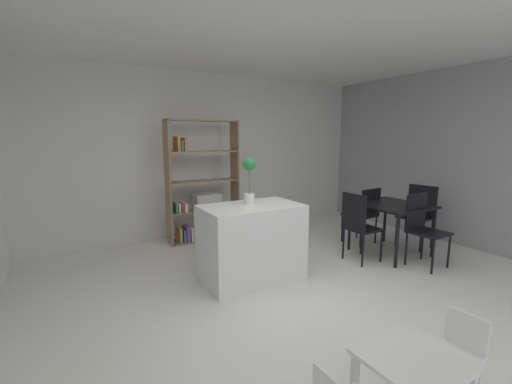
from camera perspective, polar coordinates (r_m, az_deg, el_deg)
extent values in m
plane|color=silver|center=(3.77, 6.57, -17.83)|extent=(9.50, 9.50, 0.00)
cube|color=white|center=(3.54, 7.56, 28.15)|extent=(6.91, 5.86, 0.06)
cube|color=silver|center=(5.94, -10.20, 6.34)|extent=(6.91, 0.06, 2.83)
cube|color=#9E9EA3|center=(6.07, 33.87, 4.96)|extent=(0.06, 5.86, 2.83)
cube|color=white|center=(4.04, -0.81, -8.76)|extent=(1.18, 0.72, 0.92)
cylinder|color=white|center=(4.01, -1.16, -1.17)|extent=(0.13, 0.13, 0.12)
cylinder|color=#476633|center=(3.97, -1.17, 1.85)|extent=(0.01, 0.01, 0.31)
sphere|color=#268338|center=(3.95, -1.18, 4.89)|extent=(0.16, 0.16, 0.16)
cube|color=#997551|center=(5.38, -15.04, 1.44)|extent=(0.02, 0.32, 2.01)
cube|color=#997551|center=(5.80, -3.70, 2.30)|extent=(0.02, 0.32, 2.01)
cube|color=#997551|center=(5.52, -9.44, 12.15)|extent=(1.20, 0.32, 0.02)
cube|color=#997551|center=(5.78, -8.90, -7.91)|extent=(1.20, 0.32, 0.02)
cube|color=#997551|center=(5.65, -9.03, -3.04)|extent=(1.16, 0.32, 0.02)
cube|color=#997551|center=(5.56, -9.16, 1.89)|extent=(1.16, 0.32, 0.02)
cube|color=#997551|center=(5.52, -9.30, 6.95)|extent=(1.16, 0.32, 0.02)
cube|color=gold|center=(5.60, -13.20, -7.18)|extent=(0.03, 0.26, 0.24)
cube|color=#2D6BAD|center=(5.63, -12.57, -7.32)|extent=(0.04, 0.26, 0.20)
cube|color=#8E4793|center=(5.63, -11.99, -6.95)|extent=(0.06, 0.26, 0.26)
cube|color=silver|center=(5.66, -11.37, -7.04)|extent=(0.03, 0.26, 0.23)
cube|color=#338E4C|center=(5.48, -13.90, -2.62)|extent=(0.04, 0.26, 0.16)
cube|color=silver|center=(5.49, -13.42, -2.60)|extent=(0.03, 0.26, 0.16)
cube|color=red|center=(5.50, -12.93, -2.58)|extent=(0.04, 0.26, 0.15)
cube|color=silver|center=(5.52, -12.37, -2.55)|extent=(0.05, 0.26, 0.14)
cube|color=orange|center=(5.38, -13.61, 8.13)|extent=(0.05, 0.26, 0.24)
cube|color=#2D6BAD|center=(5.40, -13.04, 7.81)|extent=(0.04, 0.26, 0.17)
cube|color=orange|center=(5.41, -12.44, 8.06)|extent=(0.05, 0.26, 0.22)
cube|color=#B7BABC|center=(5.64, -8.51, -1.58)|extent=(0.44, 0.28, 0.26)
cube|color=white|center=(2.30, 25.61, -24.78)|extent=(0.53, 0.51, 0.03)
cube|color=white|center=(2.68, 24.06, -25.34)|extent=(0.04, 0.04, 0.45)
cube|color=white|center=(2.70, 31.21, -23.20)|extent=(0.27, 0.27, 0.02)
cube|color=white|center=(2.73, 32.72, -19.63)|extent=(0.03, 0.27, 0.25)
cube|color=white|center=(2.75, 27.50, -26.41)|extent=(0.03, 0.03, 0.31)
cube|color=white|center=(2.91, 29.92, -24.45)|extent=(0.03, 0.03, 0.31)
cube|color=white|center=(2.84, 34.15, -25.79)|extent=(0.03, 0.03, 0.31)
cube|color=black|center=(5.24, 22.51, -2.11)|extent=(0.93, 0.96, 0.03)
cylinder|color=black|center=(4.77, 23.24, -7.92)|extent=(0.04, 0.04, 0.72)
cylinder|color=black|center=(5.42, 28.40, -6.25)|extent=(0.04, 0.04, 0.72)
cylinder|color=black|center=(5.28, 15.95, -5.85)|extent=(0.04, 0.04, 0.72)
cylinder|color=black|center=(5.88, 21.47, -4.60)|extent=(0.04, 0.04, 0.72)
cube|color=black|center=(5.66, 17.55, -3.80)|extent=(0.48, 0.47, 0.03)
cube|color=black|center=(5.50, 19.33, -1.79)|extent=(0.44, 0.07, 0.44)
cylinder|color=black|center=(5.98, 17.14, -5.46)|extent=(0.03, 0.03, 0.45)
cylinder|color=black|center=(5.69, 14.74, -6.10)|extent=(0.03, 0.03, 0.45)
cylinder|color=black|center=(5.77, 20.08, -6.17)|extent=(0.03, 0.03, 0.45)
cylinder|color=black|center=(5.47, 17.74, -6.89)|extent=(0.03, 0.03, 0.45)
cube|color=black|center=(4.97, 27.80, -6.28)|extent=(0.46, 0.45, 0.03)
cube|color=black|center=(5.01, 26.06, -3.02)|extent=(0.45, 0.05, 0.49)
cylinder|color=black|center=(4.79, 28.35, -9.90)|extent=(0.03, 0.03, 0.46)
cylinder|color=black|center=(5.12, 30.48, -8.87)|extent=(0.03, 0.03, 0.46)
cylinder|color=black|center=(4.96, 24.61, -8.95)|extent=(0.03, 0.03, 0.46)
cylinder|color=black|center=(5.28, 26.91, -8.04)|extent=(0.03, 0.03, 0.46)
cube|color=black|center=(4.86, 18.08, -6.08)|extent=(0.43, 0.42, 0.03)
cube|color=black|center=(4.65, 16.60, -3.36)|extent=(0.03, 0.42, 0.50)
cylinder|color=black|center=(4.95, 20.92, -8.83)|extent=(0.03, 0.03, 0.45)
cylinder|color=black|center=(5.17, 17.83, -7.87)|extent=(0.03, 0.03, 0.45)
cylinder|color=black|center=(4.68, 18.05, -9.70)|extent=(0.03, 0.03, 0.45)
cylinder|color=black|center=(4.91, 14.92, -8.63)|extent=(0.03, 0.03, 0.45)
cube|color=black|center=(5.76, 25.91, -3.96)|extent=(0.47, 0.50, 0.03)
cube|color=black|center=(5.88, 26.93, -1.26)|extent=(0.09, 0.45, 0.48)
cylinder|color=black|center=(5.75, 23.19, -6.34)|extent=(0.03, 0.03, 0.47)
cylinder|color=black|center=(5.58, 26.70, -7.05)|extent=(0.03, 0.03, 0.47)
cylinder|color=black|center=(6.05, 24.84, -5.68)|extent=(0.03, 0.03, 0.47)
cylinder|color=black|center=(5.89, 28.21, -6.32)|extent=(0.03, 0.03, 0.47)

